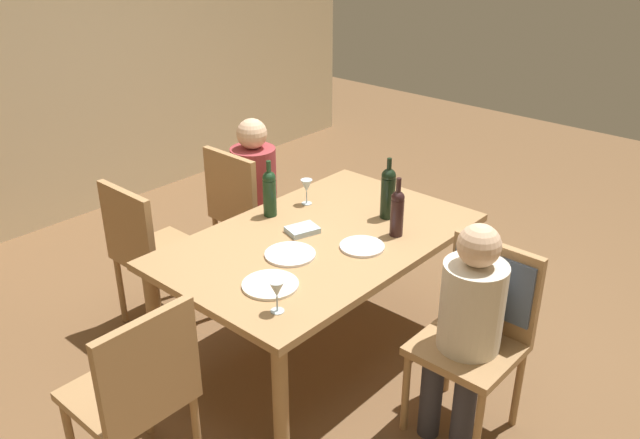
{
  "coord_description": "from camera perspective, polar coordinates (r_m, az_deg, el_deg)",
  "views": [
    {
      "loc": [
        -2.29,
        -2.03,
        2.3
      ],
      "look_at": [
        0.0,
        0.0,
        0.83
      ],
      "focal_mm": 37.08,
      "sensor_mm": 36.0,
      "label": 1
    }
  ],
  "objects": [
    {
      "name": "ground_plane",
      "position": [
        3.83,
        -0.0,
        -11.24
      ],
      "size": [
        10.0,
        10.0,
        0.0
      ],
      "primitive_type": "plane",
      "color": "brown"
    },
    {
      "name": "rear_room_partition",
      "position": [
        5.36,
        -22.98,
        13.54
      ],
      "size": [
        6.4,
        0.12,
        2.7
      ],
      "primitive_type": "cube",
      "color": "beige",
      "rests_on": "ground_plane"
    },
    {
      "name": "dining_table",
      "position": [
        3.48,
        -0.0,
        -2.67
      ],
      "size": [
        1.65,
        1.04,
        0.73
      ],
      "color": "#A87F51",
      "rests_on": "ground_plane"
    },
    {
      "name": "chair_far_right",
      "position": [
        4.28,
        -6.48,
        1.16
      ],
      "size": [
        0.44,
        0.44,
        0.92
      ],
      "rotation": [
        0.0,
        0.0,
        -1.57
      ],
      "color": "#A87F51",
      "rests_on": "ground_plane"
    },
    {
      "name": "chair_near",
      "position": [
        3.16,
        13.93,
        -7.79
      ],
      "size": [
        0.46,
        0.44,
        0.92
      ],
      "rotation": [
        0.0,
        0.0,
        1.57
      ],
      "color": "#A87F51",
      "rests_on": "ground_plane"
    },
    {
      "name": "chair_left_end",
      "position": [
        2.84,
        -15.5,
        -13.9
      ],
      "size": [
        0.44,
        0.44,
        0.92
      ],
      "color": "#A87F51",
      "rests_on": "ground_plane"
    },
    {
      "name": "chair_far_left",
      "position": [
        3.88,
        -14.61,
        -2.29
      ],
      "size": [
        0.44,
        0.44,
        0.92
      ],
      "rotation": [
        0.0,
        0.0,
        -1.57
      ],
      "color": "#A87F51",
      "rests_on": "ground_plane"
    },
    {
      "name": "person_woman_host",
      "position": [
        4.31,
        -5.44,
        2.89
      ],
      "size": [
        0.33,
        0.29,
        1.1
      ],
      "rotation": [
        0.0,
        0.0,
        -1.57
      ],
      "color": "#33333D",
      "rests_on": "ground_plane"
    },
    {
      "name": "person_man_bearded",
      "position": [
        3.03,
        12.63,
        -8.39
      ],
      "size": [
        0.33,
        0.29,
        1.09
      ],
      "rotation": [
        0.0,
        0.0,
        1.57
      ],
      "color": "#33333D",
      "rests_on": "ground_plane"
    },
    {
      "name": "wine_bottle_tall_green",
      "position": [
        3.61,
        5.89,
        2.42
      ],
      "size": [
        0.08,
        0.08,
        0.35
      ],
      "color": "black",
      "rests_on": "dining_table"
    },
    {
      "name": "wine_bottle_dark_red",
      "position": [
        3.42,
        6.68,
        0.71
      ],
      "size": [
        0.07,
        0.07,
        0.32
      ],
      "color": "black",
      "rests_on": "dining_table"
    },
    {
      "name": "wine_bottle_short_olive",
      "position": [
        3.63,
        -4.38,
        2.4
      ],
      "size": [
        0.07,
        0.07,
        0.32
      ],
      "color": "#19381E",
      "rests_on": "dining_table"
    },
    {
      "name": "wine_glass_near_left",
      "position": [
        3.77,
        -1.17,
        2.85
      ],
      "size": [
        0.07,
        0.07,
        0.15
      ],
      "color": "silver",
      "rests_on": "dining_table"
    },
    {
      "name": "wine_glass_centre",
      "position": [
        2.79,
        -3.75,
        -6.1
      ],
      "size": [
        0.07,
        0.07,
        0.15
      ],
      "color": "silver",
      "rests_on": "dining_table"
    },
    {
      "name": "dinner_plate_host",
      "position": [
        3.34,
        3.65,
        -2.34
      ],
      "size": [
        0.23,
        0.23,
        0.01
      ],
      "primitive_type": "cylinder",
      "color": "white",
      "rests_on": "dining_table"
    },
    {
      "name": "dinner_plate_guest_left",
      "position": [
        3.26,
        -2.6,
        -3.01
      ],
      "size": [
        0.25,
        0.25,
        0.01
      ],
      "primitive_type": "cylinder",
      "color": "white",
      "rests_on": "dining_table"
    },
    {
      "name": "dinner_plate_guest_right",
      "position": [
        3.02,
        -4.31,
        -5.63
      ],
      "size": [
        0.26,
        0.26,
        0.01
      ],
      "primitive_type": "cylinder",
      "color": "white",
      "rests_on": "dining_table"
    },
    {
      "name": "folded_napkin",
      "position": [
        3.48,
        -1.53,
        -0.9
      ],
      "size": [
        0.19,
        0.16,
        0.03
      ],
      "primitive_type": "cube",
      "rotation": [
        0.0,
        0.0,
        -0.31
      ],
      "color": "#ADC6D6",
      "rests_on": "dining_table"
    }
  ]
}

